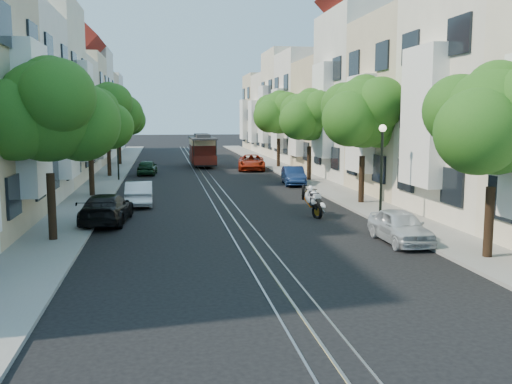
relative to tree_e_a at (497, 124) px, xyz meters
name	(u,v)px	position (x,y,z in m)	size (l,w,h in m)	color
ground	(201,172)	(-7.26, 31.02, -4.40)	(200.00, 200.00, 0.00)	black
sidewalk_east	(286,170)	(-0.01, 31.02, -4.34)	(2.50, 80.00, 0.12)	gray
sidewalk_west	(112,173)	(-14.51, 31.02, -4.34)	(2.50, 80.00, 0.12)	gray
rail_left	(195,172)	(-7.81, 31.02, -4.39)	(0.06, 80.00, 0.02)	gray
rail_slot	(201,172)	(-7.26, 31.02, -4.39)	(0.06, 80.00, 0.02)	gray
rail_right	(208,172)	(-6.71, 31.02, -4.39)	(0.06, 80.00, 0.02)	gray
lane_line	(201,172)	(-7.26, 31.02, -4.40)	(0.08, 80.00, 0.01)	tan
townhouses_east	(339,110)	(4.61, 30.94, 0.79)	(7.75, 72.00, 12.00)	beige
townhouses_west	(50,111)	(-19.13, 30.94, 0.68)	(7.75, 72.00, 11.76)	silver
tree_e_a	(497,124)	(0.00, 0.00, 0.00)	(4.72, 3.87, 6.27)	black
tree_e_b	(364,114)	(0.00, 12.00, 0.34)	(4.93, 4.08, 6.68)	black
tree_e_c	(311,117)	(0.00, 23.00, 0.20)	(4.84, 3.99, 6.52)	black
tree_e_d	(279,114)	(0.00, 34.00, 0.47)	(5.01, 4.16, 6.85)	black
tree_w_a	(49,113)	(-14.40, 5.00, 0.34)	(4.93, 4.08, 6.68)	black
tree_w_b	(91,120)	(-14.40, 17.00, 0.00)	(4.72, 3.87, 6.27)	black
tree_w_c	(108,110)	(-14.40, 28.00, 0.67)	(5.13, 4.28, 7.09)	black
tree_w_d	(119,117)	(-14.40, 39.00, 0.20)	(4.84, 3.99, 6.52)	black
lamp_east	(382,158)	(-0.96, 7.02, -1.55)	(0.32, 0.32, 4.16)	black
lamp_west	(118,142)	(-13.56, 25.02, -1.55)	(0.32, 0.32, 4.16)	black
sportbike_rider	(312,199)	(-3.63, 8.74, -3.57)	(0.79, 1.88, 1.50)	black
cable_car	(202,149)	(-6.76, 36.77, -2.77)	(2.27, 7.15, 2.74)	black
parked_car_e_near	(400,226)	(-1.82, 2.90, -3.78)	(1.46, 3.62, 1.23)	silver
parked_car_e_mid	(293,176)	(-1.66, 21.02, -3.77)	(1.32, 3.79, 1.25)	#0C1C3F
parked_car_e_far	(251,162)	(-2.86, 31.96, -3.72)	(2.25, 4.87, 1.35)	#98220D
parked_car_w_near	(107,209)	(-12.86, 8.59, -3.74)	(1.84, 4.53, 1.31)	black
parked_car_w_mid	(139,193)	(-11.66, 13.59, -3.76)	(1.35, 3.87, 1.27)	silver
parked_car_w_far	(147,167)	(-11.66, 29.47, -3.79)	(1.43, 3.55, 1.21)	#14331D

